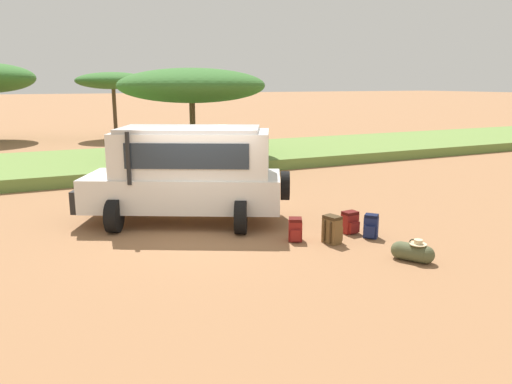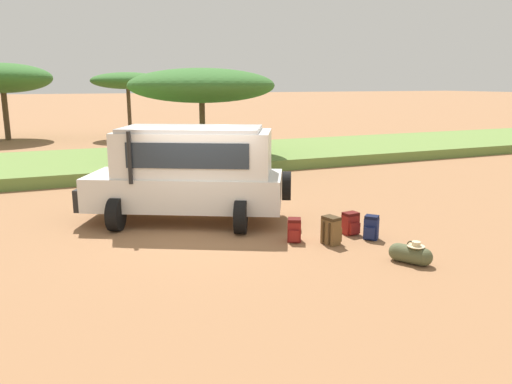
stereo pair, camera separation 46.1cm
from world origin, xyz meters
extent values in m
plane|color=#936642|center=(0.00, 0.00, 0.00)|extent=(320.00, 320.00, 0.00)
cube|color=olive|center=(0.00, 10.26, 0.22)|extent=(120.00, 7.00, 0.44)
cube|color=silver|center=(-0.03, 1.04, 0.82)|extent=(5.23, 3.93, 0.84)
cube|color=silver|center=(0.20, 0.93, 1.79)|extent=(4.22, 3.34, 1.10)
cube|color=#232D38|center=(-1.16, 1.63, 1.74)|extent=(0.77, 1.41, 0.77)
cube|color=#232D38|center=(-0.22, 0.13, 1.84)|extent=(2.63, 1.38, 0.60)
cube|color=#232D38|center=(0.61, 1.73, 1.84)|extent=(2.63, 1.38, 0.60)
cube|color=#B7B7B7|center=(0.15, 0.95, 2.39)|extent=(3.83, 3.09, 0.10)
cube|color=black|center=(-2.31, 2.22, 0.65)|extent=(0.88, 1.51, 0.56)
cylinder|color=black|center=(-1.45, 0.69, 1.79)|extent=(0.10, 0.10, 1.25)
cylinder|color=black|center=(-1.82, 0.88, 0.40)|extent=(0.61, 0.84, 0.80)
cylinder|color=black|center=(-0.93, 2.60, 0.40)|extent=(0.61, 0.84, 0.80)
cylinder|color=black|center=(0.88, -0.51, 0.40)|extent=(0.61, 0.84, 0.80)
cylinder|color=black|center=(1.77, 1.21, 0.40)|extent=(0.61, 0.84, 0.80)
cylinder|color=black|center=(2.28, -0.14, 0.97)|extent=(0.53, 0.76, 0.74)
cube|color=maroon|center=(1.77, -1.56, 0.23)|extent=(0.40, 0.39, 0.46)
cube|color=maroon|center=(1.69, -1.72, 0.17)|extent=(0.24, 0.18, 0.26)
cube|color=#4D100E|center=(1.77, -1.56, 0.49)|extent=(0.39, 0.40, 0.07)
cylinder|color=#4D100E|center=(1.91, -1.44, 0.23)|extent=(0.04, 0.04, 0.40)
cylinder|color=#4D100E|center=(1.79, -1.38, 0.23)|extent=(0.04, 0.04, 0.40)
cube|color=maroon|center=(3.25, -1.59, 0.23)|extent=(0.39, 0.29, 0.46)
cube|color=maroon|center=(3.27, -1.76, 0.17)|extent=(0.28, 0.11, 0.25)
cube|color=#4D100E|center=(3.25, -1.59, 0.49)|extent=(0.37, 0.30, 0.07)
cylinder|color=#4D100E|center=(3.32, -1.44, 0.23)|extent=(0.04, 0.04, 0.39)
cylinder|color=#4D100E|center=(3.15, -1.46, 0.23)|extent=(0.04, 0.04, 0.39)
cube|color=navy|center=(3.47, -2.11, 0.24)|extent=(0.39, 0.39, 0.49)
cube|color=navy|center=(3.35, -2.22, 0.18)|extent=(0.21, 0.23, 0.27)
cube|color=black|center=(3.47, -2.11, 0.52)|extent=(0.38, 0.39, 0.07)
cylinder|color=black|center=(3.62, -2.07, 0.24)|extent=(0.04, 0.04, 0.42)
cylinder|color=black|center=(3.53, -1.97, 0.24)|extent=(0.04, 0.04, 0.42)
cube|color=brown|center=(2.42, -2.08, 0.29)|extent=(0.34, 0.44, 0.57)
cube|color=brown|center=(2.58, -2.04, 0.21)|extent=(0.15, 0.31, 0.31)
cube|color=#3A2A16|center=(2.42, -2.08, 0.60)|extent=(0.34, 0.42, 0.07)
cylinder|color=#3A2A16|center=(2.25, -2.02, 0.29)|extent=(0.04, 0.04, 0.49)
cylinder|color=#3A2A16|center=(2.29, -2.20, 0.29)|extent=(0.04, 0.04, 0.49)
cylinder|color=#4C5133|center=(3.25, -3.73, 0.18)|extent=(0.58, 0.64, 0.36)
sphere|color=#4C5133|center=(3.38, -3.95, 0.18)|extent=(0.35, 0.35, 0.35)
sphere|color=#4C5133|center=(3.12, -3.50, 0.18)|extent=(0.35, 0.35, 0.35)
torus|color=#2D301E|center=(3.25, -3.73, 0.38)|extent=(0.10, 0.15, 0.16)
cylinder|color=beige|center=(3.30, -3.81, 0.37)|extent=(0.34, 0.34, 0.02)
cylinder|color=beige|center=(3.30, -3.81, 0.42)|extent=(0.17, 0.17, 0.09)
cylinder|color=brown|center=(1.93, 21.85, 1.59)|extent=(0.24, 0.24, 3.19)
ellipsoid|color=#336628|center=(1.93, 21.85, 3.63)|extent=(4.60, 4.24, 1.05)
cylinder|color=brown|center=(3.10, 9.71, 1.39)|extent=(0.25, 0.25, 2.78)
ellipsoid|color=#336628|center=(3.10, 9.71, 3.40)|extent=(6.21, 6.40, 1.46)
camera|label=1|loc=(-3.69, -10.99, 3.53)|focal=35.00mm
camera|label=2|loc=(-3.27, -11.18, 3.53)|focal=35.00mm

